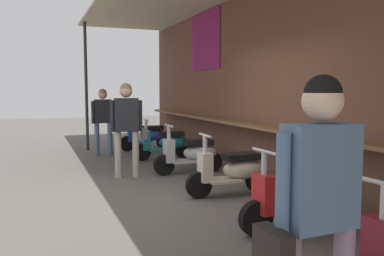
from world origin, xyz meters
TOP-DOWN VIEW (x-y plane):
  - ground_plane at (0.00, 0.00)m, footprint 36.95×36.95m
  - market_stall_facade at (0.00, 1.83)m, footprint 13.20×2.70m
  - scooter_blue at (-4.93, 1.08)m, footprint 0.50×1.40m
  - scooter_teal at (-3.35, 1.08)m, footprint 0.50×1.40m
  - scooter_silver at (-1.71, 1.08)m, footprint 0.46×1.40m
  - scooter_cream at (0.03, 1.08)m, footprint 0.46×1.40m
  - scooter_red at (1.66, 1.08)m, footprint 0.46×1.40m
  - shopper_with_handbag at (-1.83, -0.17)m, footprint 0.27×0.68m
  - shopper_browsing at (-4.45, -0.20)m, footprint 0.22×0.56m
  - shopper_passing at (3.66, -0.29)m, footprint 0.27×0.67m

SIDE VIEW (x-z plane):
  - ground_plane at x=0.00m, z-range 0.00..0.00m
  - scooter_blue at x=-4.93m, z-range -0.10..0.87m
  - scooter_teal at x=-3.35m, z-range -0.10..0.87m
  - scooter_silver at x=-1.71m, z-range -0.10..0.87m
  - scooter_cream at x=0.03m, z-range -0.10..0.87m
  - scooter_red at x=1.66m, z-range -0.10..0.87m
  - shopper_browsing at x=-4.45m, z-range 0.19..1.83m
  - shopper_passing at x=3.66m, z-range 0.19..1.91m
  - shopper_with_handbag at x=-1.83m, z-range 0.20..1.95m
  - market_stall_facade at x=0.00m, z-range 0.21..3.82m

